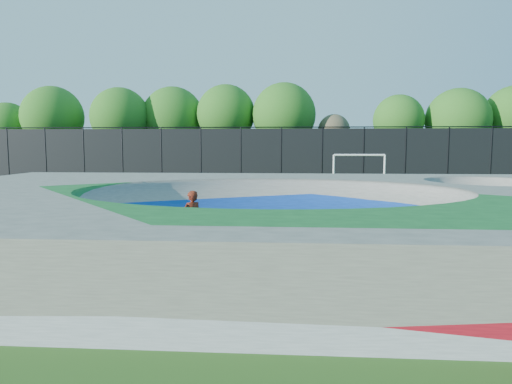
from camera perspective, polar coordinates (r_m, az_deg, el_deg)
ground at (r=13.06m, az=1.79°, el=-6.21°), size 120.00×120.00×0.00m
skate_deck at (r=12.92m, az=1.81°, el=-2.95°), size 22.00×14.00×1.50m
skater at (r=12.25m, az=-8.01°, el=-3.41°), size 0.66×0.65×1.54m
skateboard at (r=12.40m, az=-7.96°, el=-6.80°), size 0.69×0.73×0.05m
soccer_goal at (r=29.20m, az=12.76°, el=3.37°), size 3.26×0.12×2.15m
fence at (r=33.76m, az=3.17°, el=4.87°), size 48.09×0.09×4.04m
treeline at (r=38.76m, az=1.80°, el=9.25°), size 52.21×7.19×7.78m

